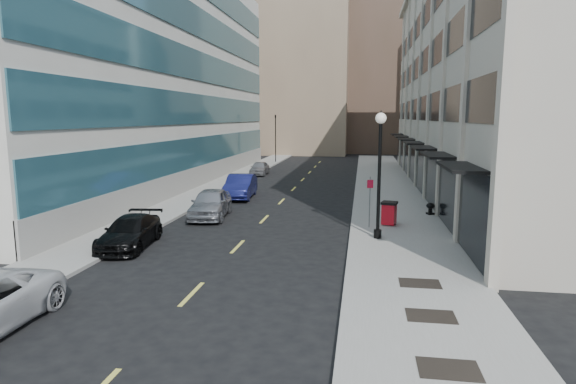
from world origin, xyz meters
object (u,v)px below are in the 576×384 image
(car_grey_sedan, at_px, (260,168))
(car_blue_sedan, at_px, (240,186))
(car_silver_sedan, at_px, (211,203))
(car_black_pickup, at_px, (130,232))
(lamppost, at_px, (380,164))
(sign_post, at_px, (370,195))
(urn_planter, at_px, (430,207))
(trash_bin, at_px, (389,212))
(traffic_signal, at_px, (275,118))

(car_grey_sedan, bearing_deg, car_blue_sedan, -85.09)
(car_silver_sedan, height_order, car_blue_sedan, car_blue_sedan)
(car_black_pickup, bearing_deg, car_silver_sedan, 70.18)
(car_blue_sedan, relative_size, lamppost, 0.86)
(lamppost, bearing_deg, sign_post, 99.14)
(car_blue_sedan, distance_m, sign_post, 12.69)
(car_silver_sedan, height_order, urn_planter, car_silver_sedan)
(car_grey_sedan, relative_size, urn_planter, 5.89)
(car_black_pickup, relative_size, car_silver_sedan, 0.96)
(lamppost, relative_size, sign_post, 2.26)
(lamppost, distance_m, urn_planter, 7.66)
(car_grey_sedan, distance_m, trash_bin, 25.02)
(car_black_pickup, height_order, lamppost, lamppost)
(traffic_signal, bearing_deg, car_silver_sedan, -86.13)
(sign_post, relative_size, urn_planter, 3.87)
(car_black_pickup, height_order, car_grey_sedan, car_grey_sedan)
(car_black_pickup, bearing_deg, car_blue_sedan, 76.83)
(car_silver_sedan, relative_size, lamppost, 0.82)
(traffic_signal, relative_size, car_grey_sedan, 1.72)
(traffic_signal, xyz_separation_m, car_silver_sedan, (2.30, -34.00, -4.87))
(car_black_pickup, height_order, sign_post, sign_post)
(urn_planter, bearing_deg, car_grey_sedan, 127.37)
(car_silver_sedan, bearing_deg, traffic_signal, 87.40)
(traffic_signal, distance_m, sign_post, 37.72)
(car_black_pickup, xyz_separation_m, car_blue_sedan, (1.60, 13.79, 0.16))
(urn_planter, bearing_deg, trash_bin, -128.49)
(car_grey_sedan, height_order, urn_planter, car_grey_sedan)
(car_black_pickup, distance_m, lamppost, 11.85)
(sign_post, distance_m, urn_planter, 5.47)
(car_black_pickup, distance_m, car_blue_sedan, 13.88)
(car_black_pickup, xyz_separation_m, lamppost, (11.13, 2.77, 3.00))
(urn_planter, bearing_deg, car_black_pickup, -148.05)
(car_grey_sedan, relative_size, sign_post, 1.52)
(trash_bin, distance_m, urn_planter, 4.14)
(trash_bin, xyz_separation_m, urn_planter, (2.57, 3.23, -0.26))
(trash_bin, relative_size, lamppost, 0.21)
(trash_bin, bearing_deg, car_black_pickup, -138.39)
(traffic_signal, relative_size, urn_planter, 10.14)
(traffic_signal, bearing_deg, car_grey_sedan, -86.92)
(lamppost, bearing_deg, urn_planter, 62.33)
(car_silver_sedan, distance_m, trash_bin, 10.26)
(car_black_pickup, bearing_deg, traffic_signal, 84.43)
(lamppost, xyz_separation_m, urn_planter, (3.25, 6.19, -3.12))
(trash_bin, bearing_deg, urn_planter, 67.22)
(car_blue_sedan, height_order, trash_bin, car_blue_sedan)
(car_black_pickup, xyz_separation_m, trash_bin, (11.80, 5.73, 0.14))
(car_black_pickup, distance_m, urn_planter, 16.94)
(car_silver_sedan, xyz_separation_m, sign_post, (9.16, -1.73, 1.00))
(lamppost, bearing_deg, traffic_signal, 107.28)
(traffic_signal, relative_size, car_blue_sedan, 1.35)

